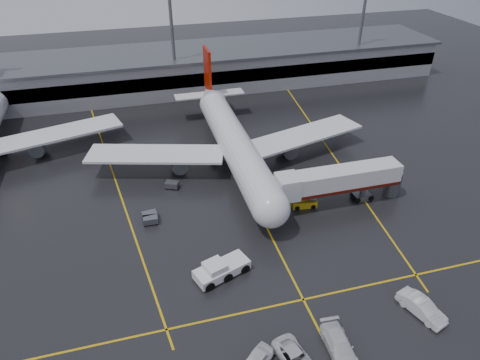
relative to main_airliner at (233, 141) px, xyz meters
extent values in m
plane|color=black|center=(0.00, -9.70, -4.21)|extent=(220.00, 220.00, 0.00)
cube|color=gold|center=(0.00, -9.70, -4.20)|extent=(0.25, 90.00, 0.02)
cube|color=gold|center=(0.00, -31.70, -4.20)|extent=(60.00, 0.25, 0.02)
cube|color=gold|center=(-20.00, 0.30, -4.20)|extent=(9.99, 69.35, 0.02)
cube|color=gold|center=(18.00, 0.30, -4.20)|extent=(7.57, 69.64, 0.02)
cube|color=gray|center=(0.00, 38.30, -0.21)|extent=(120.00, 18.00, 8.00)
cube|color=black|center=(0.00, 29.50, 0.29)|extent=(120.00, 0.40, 3.00)
cube|color=#595B60|center=(0.00, 38.30, 4.09)|extent=(122.00, 19.00, 0.60)
cylinder|color=#595B60|center=(-5.00, 32.30, 8.29)|extent=(0.70, 0.70, 25.00)
cylinder|color=#595B60|center=(40.00, 32.30, 8.29)|extent=(0.70, 0.70, 25.00)
cylinder|color=silver|center=(0.00, -1.70, -0.01)|extent=(5.20, 36.00, 5.20)
sphere|color=silver|center=(0.00, -19.70, -0.01)|extent=(5.20, 5.20, 5.20)
cone|color=silver|center=(0.00, 19.30, 0.59)|extent=(4.94, 8.00, 4.94)
cube|color=#971201|center=(0.00, 20.30, 5.49)|extent=(0.50, 5.50, 8.50)
cube|color=silver|center=(0.00, 19.30, 0.79)|extent=(14.00, 3.00, 0.25)
cube|color=silver|center=(-13.00, 0.30, -0.81)|extent=(22.80, 11.83, 0.40)
cube|color=silver|center=(13.00, 0.30, -0.81)|extent=(22.80, 11.83, 0.40)
cylinder|color=#595B60|center=(-9.50, -0.70, -2.21)|extent=(2.60, 4.50, 2.60)
cylinder|color=#595B60|center=(9.50, -0.70, -2.21)|extent=(2.60, 4.50, 2.60)
cylinder|color=#595B60|center=(0.00, -16.70, -3.21)|extent=(0.56, 0.56, 2.00)
cylinder|color=#595B60|center=(-3.20, 1.30, -3.21)|extent=(0.56, 0.56, 2.00)
cylinder|color=#595B60|center=(3.20, 1.30, -3.21)|extent=(0.56, 0.56, 2.00)
cylinder|color=black|center=(0.00, -16.70, -3.76)|extent=(0.40, 1.10, 1.10)
cylinder|color=black|center=(-3.20, 1.30, -3.66)|extent=(1.00, 1.40, 1.40)
cylinder|color=black|center=(3.20, 1.30, -3.66)|extent=(1.00, 1.40, 1.40)
cube|color=silver|center=(-29.00, 12.30, -0.81)|extent=(22.80, 11.83, 0.40)
cylinder|color=#595B60|center=(-32.50, 11.30, -2.21)|extent=(2.60, 4.50, 2.60)
cylinder|color=#595B60|center=(-38.80, 13.30, -3.21)|extent=(0.56, 0.56, 2.00)
cylinder|color=black|center=(-38.80, 13.30, -3.66)|extent=(1.00, 1.40, 1.40)
cube|color=silver|center=(12.00, -15.70, 0.19)|extent=(18.00, 3.20, 3.00)
cube|color=#460D07|center=(12.00, -15.70, -1.11)|extent=(18.00, 3.30, 0.50)
cube|color=silver|center=(3.80, -15.70, 0.19)|extent=(3.00, 3.40, 3.30)
cylinder|color=#595B60|center=(16.00, -15.70, -2.71)|extent=(0.80, 0.80, 3.00)
cube|color=#595B60|center=(16.00, -15.70, -3.76)|extent=(2.60, 1.60, 0.90)
cylinder|color=#595B60|center=(21.00, -15.70, -2.21)|extent=(2.40, 2.40, 4.00)
cylinder|color=black|center=(14.90, -15.70, -3.76)|extent=(0.90, 1.80, 0.90)
cylinder|color=black|center=(17.10, -15.70, -3.76)|extent=(0.90, 1.80, 0.90)
cube|color=silver|center=(-8.02, -25.48, -3.34)|extent=(7.26, 4.80, 1.16)
cube|color=silver|center=(-8.93, -25.81, -2.38)|extent=(2.95, 2.95, 0.96)
cube|color=black|center=(-8.93, -25.81, -2.38)|extent=(2.66, 2.66, 0.87)
cylinder|color=black|center=(-10.38, -26.32, -3.68)|extent=(2.15, 3.14, 1.25)
cylinder|color=black|center=(-8.02, -25.48, -3.68)|extent=(2.15, 3.14, 1.25)
cylinder|color=black|center=(-5.66, -24.64, -3.68)|extent=(2.15, 3.14, 1.25)
cube|color=gold|center=(6.87, -15.14, -3.65)|extent=(3.80, 1.99, 1.11)
cube|color=#595B60|center=(6.87, -15.14, -2.60)|extent=(3.59, 1.37, 1.27)
cylinder|color=black|center=(5.67, -14.98, -3.91)|extent=(0.93, 1.79, 0.71)
cylinder|color=black|center=(8.07, -15.30, -3.91)|extent=(0.93, 1.79, 0.71)
imported|color=silver|center=(-3.84, -38.99, -3.44)|extent=(3.82, 5.99, 1.54)
imported|color=silver|center=(0.85, -38.80, -3.35)|extent=(2.75, 6.04, 1.71)
imported|color=silver|center=(11.61, -36.84, -3.29)|extent=(3.60, 5.90, 1.84)
cube|color=#595B60|center=(-15.36, -13.24, -3.56)|extent=(2.05, 1.38, 0.90)
cylinder|color=black|center=(-16.18, -13.71, -4.03)|extent=(0.40, 0.20, 0.40)
cylinder|color=black|center=(-14.58, -13.77, -4.03)|extent=(0.40, 0.20, 0.40)
cylinder|color=black|center=(-16.14, -12.71, -4.03)|extent=(0.40, 0.20, 0.40)
cylinder|color=black|center=(-14.54, -12.78, -4.03)|extent=(0.40, 0.20, 0.40)
cube|color=#595B60|center=(-15.40, -12.17, -3.56)|extent=(2.15, 1.55, 0.90)
cylinder|color=black|center=(-16.13, -12.77, -4.03)|extent=(0.40, 0.20, 0.40)
cylinder|color=black|center=(-14.55, -12.56, -4.03)|extent=(0.40, 0.20, 0.40)
cylinder|color=black|center=(-16.26, -11.78, -4.03)|extent=(0.40, 0.20, 0.40)
cylinder|color=black|center=(-14.68, -11.57, -4.03)|extent=(0.40, 0.20, 0.40)
cube|color=#595B60|center=(-11.27, -5.17, -3.56)|extent=(2.37, 2.06, 0.90)
cylinder|color=black|center=(-12.21, -5.25, -4.03)|extent=(0.40, 0.20, 0.40)
cylinder|color=black|center=(-10.78, -5.97, -4.03)|extent=(0.40, 0.20, 0.40)
cylinder|color=black|center=(-11.76, -4.36, -4.03)|extent=(0.40, 0.20, 0.40)
cylinder|color=black|center=(-10.33, -5.08, -4.03)|extent=(0.40, 0.20, 0.40)
camera|label=1|loc=(-15.76, -62.16, 33.80)|focal=32.24mm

